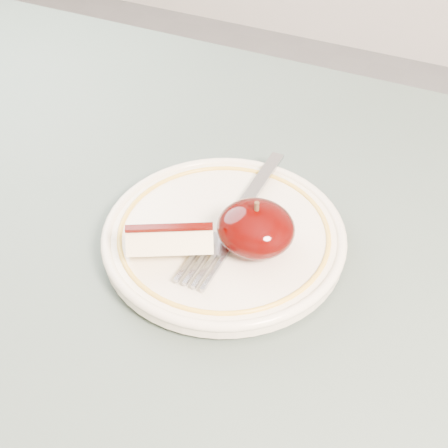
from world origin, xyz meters
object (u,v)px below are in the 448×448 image
at_px(table, 86,352).
at_px(plate, 224,236).
at_px(apple_half, 256,228).
at_px(fork, 236,217).

xyz_separation_m(table, plate, (0.10, 0.10, 0.10)).
xyz_separation_m(plate, apple_half, (0.03, -0.00, 0.02)).
height_order(apple_half, fork, apple_half).
xyz_separation_m(apple_half, fork, (-0.03, 0.02, -0.02)).
xyz_separation_m(table, fork, (0.10, 0.12, 0.11)).
xyz_separation_m(table, apple_half, (0.13, 0.10, 0.13)).
bearing_deg(table, fork, 50.15).
relative_size(apple_half, fork, 0.34).
distance_m(table, apple_half, 0.20).
relative_size(table, apple_half, 13.56).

